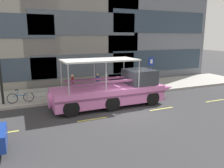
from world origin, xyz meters
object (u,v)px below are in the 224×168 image
pedestrian_near_bow (127,78)px  pedestrian_mid_right (73,83)px  parking_sign (151,67)px  pedestrian_mid_left (98,81)px  duck_tour_boat (115,90)px  leaned_bicycle (21,97)px

pedestrian_near_bow → pedestrian_mid_right: pedestrian_near_bow is taller
parking_sign → pedestrian_near_bow: (-2.33, 0.14, -0.84)m
pedestrian_mid_left → parking_sign: bearing=-6.9°
duck_tour_boat → leaned_bicycle: bearing=157.7°
leaned_bicycle → pedestrian_near_bow: size_ratio=1.02×
duck_tour_boat → pedestrian_near_bow: (2.43, 2.96, 0.18)m
leaned_bicycle → pedestrian_mid_right: (3.76, 0.30, 0.65)m
pedestrian_near_bow → leaned_bicycle: bearing=-176.7°
pedestrian_near_bow → duck_tour_boat: bearing=-129.4°
parking_sign → pedestrian_mid_right: size_ratio=1.62×
pedestrian_near_bow → pedestrian_mid_left: size_ratio=1.11×
duck_tour_boat → pedestrian_mid_right: size_ratio=5.54×
pedestrian_mid_right → leaned_bicycle: bearing=-175.4°
parking_sign → pedestrian_mid_left: 4.92m
pedestrian_near_bow → pedestrian_mid_right: (-4.72, -0.18, -0.01)m
duck_tour_boat → pedestrian_mid_left: bearing=90.5°
pedestrian_mid_right → parking_sign: bearing=0.3°
duck_tour_boat → pedestrian_near_bow: duck_tour_boat is taller
parking_sign → pedestrian_near_bow: bearing=176.5°
leaned_bicycle → pedestrian_near_bow: bearing=3.3°
leaned_bicycle → pedestrian_mid_left: pedestrian_mid_left is taller
duck_tour_boat → pedestrian_near_bow: size_ratio=5.50×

